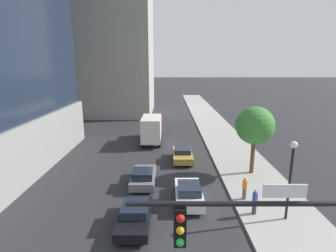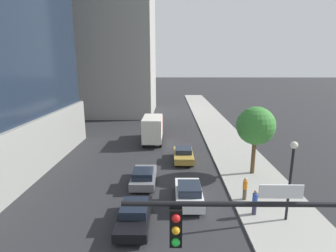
{
  "view_description": "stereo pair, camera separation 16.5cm",
  "coord_description": "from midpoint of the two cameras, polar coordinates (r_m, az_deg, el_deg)",
  "views": [
    {
      "loc": [
        0.16,
        -3.75,
        9.71
      ],
      "look_at": [
        0.18,
        10.92,
        6.26
      ],
      "focal_mm": 28.04,
      "sensor_mm": 36.0,
      "label": 1
    },
    {
      "loc": [
        0.32,
        -3.74,
        9.71
      ],
      "look_at": [
        0.18,
        10.92,
        6.26
      ],
      "focal_mm": 28.04,
      "sensor_mm": 36.0,
      "label": 2
    }
  ],
  "objects": [
    {
      "name": "sidewalk",
      "position": [
        26.64,
        16.58,
        -8.52
      ],
      "size": [
        5.43,
        120.0,
        0.15
      ],
      "primitive_type": "cube",
      "color": "#9E9B93",
      "rests_on": "ground"
    },
    {
      "name": "construction_building",
      "position": [
        55.2,
        -11.0,
        20.94
      ],
      "size": [
        14.88,
        16.82,
        40.9
      ],
      "color": "#9E9B93",
      "rests_on": "ground"
    },
    {
      "name": "street_lamp",
      "position": [
        17.7,
        25.5,
        -8.4
      ],
      "size": [
        0.44,
        0.44,
        5.13
      ],
      "color": "black",
      "rests_on": "sidewalk"
    },
    {
      "name": "street_tree",
      "position": [
        23.98,
        18.72,
        -0.01
      ],
      "size": [
        3.33,
        3.33,
        6.04
      ],
      "color": "brown",
      "rests_on": "sidewalk"
    },
    {
      "name": "car_gray",
      "position": [
        22.07,
        -5.08,
        -10.92
      ],
      "size": [
        1.92,
        4.11,
        1.43
      ],
      "color": "slate",
      "rests_on": "ground"
    },
    {
      "name": "car_gold",
      "position": [
        27.07,
        3.53,
        -6.19
      ],
      "size": [
        1.93,
        4.15,
        1.4
      ],
      "color": "#AD8938",
      "rests_on": "ground"
    },
    {
      "name": "car_white",
      "position": [
        19.45,
        4.79,
        -14.35
      ],
      "size": [
        1.89,
        4.23,
        1.45
      ],
      "color": "silver",
      "rests_on": "ground"
    },
    {
      "name": "car_black",
      "position": [
        17.1,
        -7.0,
        -18.65
      ],
      "size": [
        1.89,
        4.32,
        1.38
      ],
      "color": "black",
      "rests_on": "ground"
    },
    {
      "name": "box_truck",
      "position": [
        33.13,
        -3.12,
        -0.41
      ],
      "size": [
        2.31,
        6.81,
        3.44
      ],
      "color": "#B21E1E",
      "rests_on": "ground"
    },
    {
      "name": "pedestrian_blue_shirt",
      "position": [
        18.58,
        18.6,
        -15.41
      ],
      "size": [
        0.34,
        0.34,
        1.69
      ],
      "color": "#38334C",
      "rests_on": "sidewalk"
    },
    {
      "name": "pedestrian_orange_shirt",
      "position": [
        20.19,
        16.63,
        -12.88
      ],
      "size": [
        0.34,
        0.34,
        1.67
      ],
      "color": "brown",
      "rests_on": "sidewalk"
    }
  ]
}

